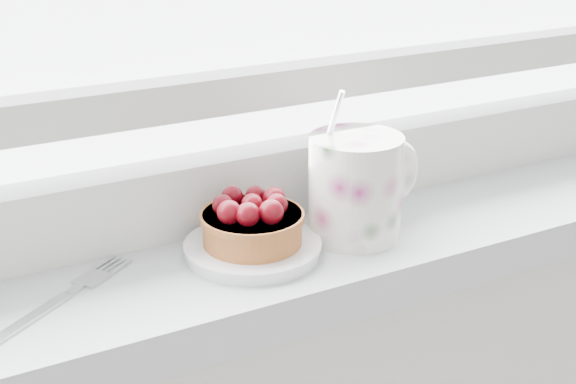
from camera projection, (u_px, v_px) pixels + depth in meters
saucer at (253, 249)px, 0.72m from camera, size 0.12×0.12×0.01m
raspberry_tart at (252, 222)px, 0.71m from camera, size 0.09×0.09×0.05m
floral_mug at (358, 184)px, 0.74m from camera, size 0.13×0.10×0.14m
fork at (54, 303)px, 0.64m from camera, size 0.15×0.11×0.00m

